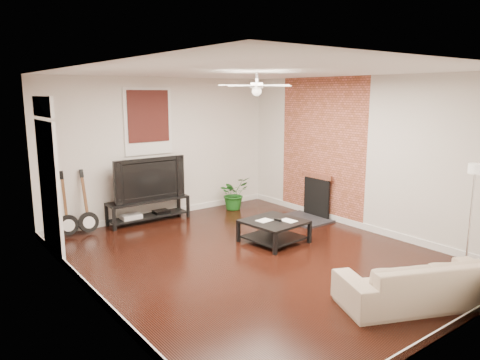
# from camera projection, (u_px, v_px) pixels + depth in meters

# --- Properties ---
(room) EXTENTS (5.01, 6.01, 2.81)m
(room) POSITION_uv_depth(u_px,v_px,m) (256.00, 168.00, 6.69)
(room) COLOR black
(room) RESTS_ON ground
(brick_accent) EXTENTS (0.02, 2.20, 2.80)m
(brick_accent) POSITION_uv_depth(u_px,v_px,m) (321.00, 149.00, 8.94)
(brick_accent) COLOR #994E31
(brick_accent) RESTS_ON floor
(fireplace) EXTENTS (0.80, 1.10, 0.92)m
(fireplace) POSITION_uv_depth(u_px,v_px,m) (310.00, 197.00, 8.95)
(fireplace) COLOR black
(fireplace) RESTS_ON floor
(window_back) EXTENTS (1.00, 0.06, 1.30)m
(window_back) POSITION_uv_depth(u_px,v_px,m) (148.00, 121.00, 8.73)
(window_back) COLOR #3B1210
(window_back) RESTS_ON wall_back
(door_left) EXTENTS (0.08, 1.00, 2.50)m
(door_left) POSITION_uv_depth(u_px,v_px,m) (50.00, 177.00, 6.75)
(door_left) COLOR white
(door_left) RESTS_ON wall_left
(tv_stand) EXTENTS (1.61, 0.43, 0.45)m
(tv_stand) POSITION_uv_depth(u_px,v_px,m) (149.00, 210.00, 8.82)
(tv_stand) COLOR black
(tv_stand) RESTS_ON floor
(tv) EXTENTS (1.45, 0.19, 0.83)m
(tv) POSITION_uv_depth(u_px,v_px,m) (147.00, 178.00, 8.71)
(tv) COLOR black
(tv) RESTS_ON tv_stand
(coffee_table) EXTENTS (0.99, 0.99, 0.38)m
(coffee_table) POSITION_uv_depth(u_px,v_px,m) (274.00, 231.00, 7.59)
(coffee_table) COLOR black
(coffee_table) RESTS_ON floor
(sofa) EXTENTS (2.07, 1.46, 0.56)m
(sofa) POSITION_uv_depth(u_px,v_px,m) (419.00, 281.00, 5.37)
(sofa) COLOR tan
(sofa) RESTS_ON floor
(floor_lamp) EXTENTS (0.34, 0.34, 1.57)m
(floor_lamp) POSITION_uv_depth(u_px,v_px,m) (470.00, 220.00, 6.15)
(floor_lamp) COLOR white
(floor_lamp) RESTS_ON floor
(potted_plant) EXTENTS (0.68, 0.61, 0.71)m
(potted_plant) POSITION_uv_depth(u_px,v_px,m) (234.00, 193.00, 9.73)
(potted_plant) COLOR #1A5B1A
(potted_plant) RESTS_ON floor
(guitar_left) EXTENTS (0.39, 0.29, 1.18)m
(guitar_left) POSITION_uv_depth(u_px,v_px,m) (66.00, 204.00, 7.80)
(guitar_left) COLOR black
(guitar_left) RESTS_ON floor
(guitar_right) EXTENTS (0.37, 0.26, 1.18)m
(guitar_right) POSITION_uv_depth(u_px,v_px,m) (87.00, 202.00, 7.99)
(guitar_right) COLOR black
(guitar_right) RESTS_ON floor
(ceiling_fan) EXTENTS (1.24, 1.24, 0.32)m
(ceiling_fan) POSITION_uv_depth(u_px,v_px,m) (257.00, 86.00, 6.46)
(ceiling_fan) COLOR white
(ceiling_fan) RESTS_ON ceiling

